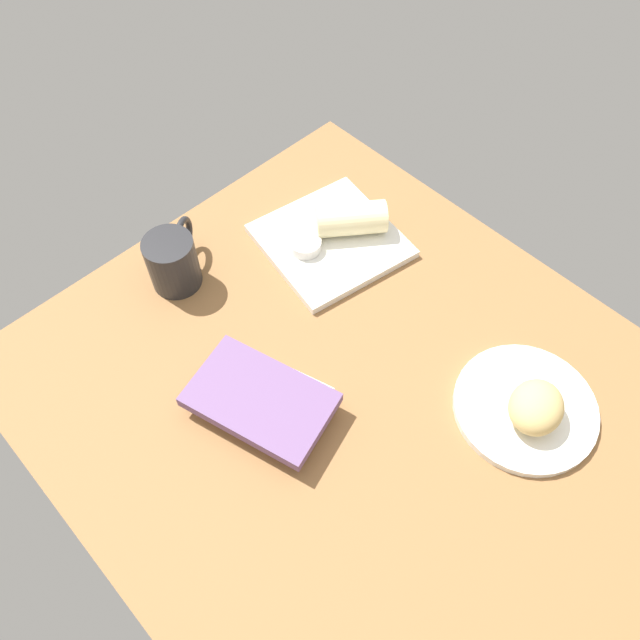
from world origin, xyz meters
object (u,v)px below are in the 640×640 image
sauce_cup (305,244)px  book_stack (263,399)px  round_plate (525,408)px  breakfast_wrap (351,219)px  coffee_mug (173,260)px  scone_pastry (536,407)px  square_plate (331,241)px

sauce_cup → book_stack: book_stack is taller
round_plate → sauce_cup: (-48.02, -2.94, 2.06)cm
round_plate → breakfast_wrap: breakfast_wrap is taller
coffee_mug → scone_pastry: bearing=20.3°
square_plate → book_stack: (17.18, -31.91, 1.79)cm
scone_pastry → breakfast_wrap: breakfast_wrap is taller
book_stack → scone_pastry: bearing=42.8°
scone_pastry → sauce_cup: (-49.56, -1.88, -1.78)cm
round_plate → scone_pastry: (1.54, -1.05, 3.84)cm
square_plate → breakfast_wrap: bearing=74.2°
round_plate → book_stack: 41.79cm
round_plate → coffee_mug: (-59.93, -23.83, 4.64)cm
breakfast_wrap → coffee_mug: 33.56cm
square_plate → book_stack: bearing=-61.7°
book_stack → square_plate: bearing=118.3°
book_stack → coffee_mug: bearing=169.2°
coffee_mug → square_plate: bearing=62.9°
square_plate → sauce_cup: sauce_cup is taller
square_plate → coffee_mug: 29.66cm
scone_pastry → square_plate: size_ratio=0.40×
square_plate → breakfast_wrap: (1.18, 4.16, 3.91)cm
scone_pastry → sauce_cup: scone_pastry is taller
sauce_cup → book_stack: bearing=-55.1°
sauce_cup → book_stack: (18.65, -26.72, -0.17)cm
square_plate → book_stack: book_stack is taller
round_plate → breakfast_wrap: (-45.38, 6.41, 4.01)cm
sauce_cup → square_plate: bearing=74.2°
round_plate → sauce_cup: size_ratio=3.81×
coffee_mug → round_plate: bearing=21.7°
round_plate → book_stack: book_stack is taller
round_plate → book_stack: bearing=-134.7°
breakfast_wrap → round_plate: bearing=29.5°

